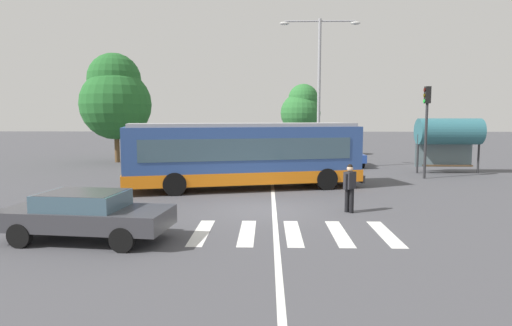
% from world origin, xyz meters
% --- Properties ---
extents(ground_plane, '(160.00, 160.00, 0.00)m').
position_xyz_m(ground_plane, '(0.00, 0.00, 0.00)').
color(ground_plane, '#47474C').
extents(city_transit_bus, '(11.28, 5.17, 3.06)m').
position_xyz_m(city_transit_bus, '(-0.99, 4.65, 1.59)').
color(city_transit_bus, black).
rests_on(city_transit_bus, ground_plane).
extents(pedestrian_crossing_street, '(0.47, 0.46, 1.72)m').
position_xyz_m(pedestrian_crossing_street, '(2.99, -0.39, 0.97)').
color(pedestrian_crossing_street, black).
rests_on(pedestrian_crossing_street, ground_plane).
extents(foreground_sedan, '(4.68, 2.32, 1.35)m').
position_xyz_m(foreground_sedan, '(-4.83, -4.14, 0.77)').
color(foreground_sedan, black).
rests_on(foreground_sedan, ground_plane).
extents(parked_car_champagne, '(2.02, 4.57, 1.35)m').
position_xyz_m(parked_car_champagne, '(-5.47, 14.30, 0.77)').
color(parked_car_champagne, black).
rests_on(parked_car_champagne, ground_plane).
extents(parked_car_charcoal, '(2.02, 4.57, 1.35)m').
position_xyz_m(parked_car_charcoal, '(-2.63, 13.98, 0.77)').
color(parked_car_charcoal, black).
rests_on(parked_car_charcoal, ground_plane).
extents(parked_car_silver, '(1.90, 4.52, 1.35)m').
position_xyz_m(parked_car_silver, '(0.01, 13.84, 0.77)').
color(parked_car_silver, black).
rests_on(parked_car_silver, ground_plane).
extents(parked_car_white, '(1.94, 4.53, 1.35)m').
position_xyz_m(parked_car_white, '(2.64, 14.26, 0.77)').
color(parked_car_white, black).
rests_on(parked_car_white, ground_plane).
extents(parked_car_blue, '(1.99, 4.56, 1.35)m').
position_xyz_m(parked_car_blue, '(5.45, 14.43, 0.77)').
color(parked_car_blue, black).
rests_on(parked_car_blue, ground_plane).
extents(traffic_light_far_corner, '(0.33, 0.32, 4.96)m').
position_xyz_m(traffic_light_far_corner, '(8.65, 8.26, 3.31)').
color(traffic_light_far_corner, '#28282B').
rests_on(traffic_light_far_corner, ground_plane).
extents(bus_stop_shelter, '(3.70, 1.54, 3.25)m').
position_xyz_m(bus_stop_shelter, '(10.83, 10.58, 2.42)').
color(bus_stop_shelter, '#28282B').
rests_on(bus_stop_shelter, ground_plane).
extents(twin_arm_street_lamp, '(5.01, 0.32, 9.41)m').
position_xyz_m(twin_arm_street_lamp, '(3.35, 12.50, 5.79)').
color(twin_arm_street_lamp, '#939399').
rests_on(twin_arm_street_lamp, ground_plane).
extents(background_tree_left, '(5.11, 5.11, 7.94)m').
position_xyz_m(background_tree_left, '(-10.98, 16.33, 4.75)').
color(background_tree_left, brown).
rests_on(background_tree_left, ground_plane).
extents(background_tree_right, '(3.35, 3.35, 6.06)m').
position_xyz_m(background_tree_right, '(2.94, 21.48, 3.96)').
color(background_tree_right, brown).
rests_on(background_tree_right, ground_plane).
extents(crosswalk_painted_stripes, '(5.80, 2.91, 0.01)m').
position_xyz_m(crosswalk_painted_stripes, '(0.85, -3.20, 0.00)').
color(crosswalk_painted_stripes, silver).
rests_on(crosswalk_painted_stripes, ground_plane).
extents(lane_center_line, '(0.16, 24.00, 0.01)m').
position_xyz_m(lane_center_line, '(0.35, 2.00, 0.00)').
color(lane_center_line, silver).
rests_on(lane_center_line, ground_plane).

